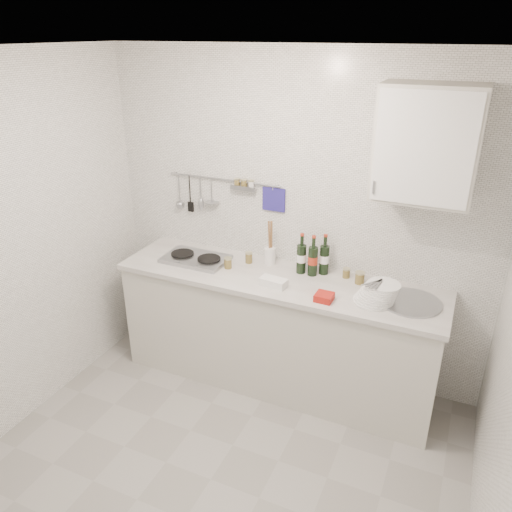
{
  "coord_description": "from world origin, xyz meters",
  "views": [
    {
      "loc": [
        1.19,
        -1.96,
        2.58
      ],
      "look_at": [
        -0.09,
        0.9,
        1.16
      ],
      "focal_mm": 35.0,
      "sensor_mm": 36.0,
      "label": 1
    }
  ],
  "objects": [
    {
      "name": "wall_rail",
      "position": [
        -0.6,
        1.37,
        1.43
      ],
      "size": [
        0.98,
        0.09,
        0.34
      ],
      "color": "#93969B",
      "rests_on": "back_wall"
    },
    {
      "name": "utensil_crock",
      "position": [
        -0.15,
        1.29,
        1.01
      ],
      "size": [
        0.09,
        0.09,
        0.36
      ],
      "rotation": [
        0.0,
        0.0,
        0.34
      ],
      "color": "white",
      "rests_on": "counter"
    },
    {
      "name": "jar_a",
      "position": [
        -0.3,
        1.23,
        0.96
      ],
      "size": [
        0.06,
        0.06,
        0.09
      ],
      "rotation": [
        0.0,
        0.0,
        0.22
      ],
      "color": "brown",
      "rests_on": "counter"
    },
    {
      "name": "back_wall",
      "position": [
        0.0,
        1.4,
        1.25
      ],
      "size": [
        3.0,
        0.02,
        2.5
      ],
      "primitive_type": "cube",
      "color": "silver",
      "rests_on": "floor"
    },
    {
      "name": "wine_bottles",
      "position": [
        0.21,
        1.26,
        1.07
      ],
      "size": [
        0.23,
        0.13,
        0.31
      ],
      "rotation": [
        0.0,
        0.0,
        0.32
      ],
      "color": "black",
      "rests_on": "counter"
    },
    {
      "name": "counter",
      "position": [
        0.01,
        1.1,
        0.43
      ],
      "size": [
        2.44,
        0.64,
        0.96
      ],
      "color": "#BCB9AD",
      "rests_on": "floor"
    },
    {
      "name": "plate_stack_sink",
      "position": [
        0.74,
        1.04,
        0.98
      ],
      "size": [
        0.3,
        0.28,
        0.14
      ],
      "rotation": [
        0.0,
        0.0,
        -0.39
      ],
      "color": "white",
      "rests_on": "counter"
    },
    {
      "name": "jar_c",
      "position": [
        0.57,
        1.24,
        0.96
      ],
      "size": [
        0.07,
        0.07,
        0.09
      ],
      "rotation": [
        0.0,
        0.0,
        -0.2
      ],
      "color": "brown",
      "rests_on": "counter"
    },
    {
      "name": "floor",
      "position": [
        0.0,
        0.0,
        0.0
      ],
      "size": [
        3.0,
        3.0,
        0.0
      ],
      "primitive_type": "plane",
      "color": "gray",
      "rests_on": "ground"
    },
    {
      "name": "jar_b",
      "position": [
        0.46,
        1.3,
        0.96
      ],
      "size": [
        0.06,
        0.06,
        0.07
      ],
      "rotation": [
        0.0,
        0.0,
        -0.18
      ],
      "color": "brown",
      "rests_on": "counter"
    },
    {
      "name": "wall_cabinet",
      "position": [
        0.9,
        1.22,
        1.95
      ],
      "size": [
        0.6,
        0.38,
        0.7
      ],
      "color": "#BCB9AD",
      "rests_on": "back_wall"
    },
    {
      "name": "ceiling",
      "position": [
        0.0,
        0.0,
        2.5
      ],
      "size": [
        3.0,
        3.0,
        0.0
      ],
      "primitive_type": "plane",
      "rotation": [
        3.14,
        0.0,
        0.0
      ],
      "color": "silver",
      "rests_on": "back_wall"
    },
    {
      "name": "plate_stack_hob",
      "position": [
        -0.82,
        1.09,
        0.93
      ],
      "size": [
        0.28,
        0.28,
        0.03
      ],
      "rotation": [
        0.0,
        0.0,
        0.39
      ],
      "color": "#5075B7",
      "rests_on": "counter"
    },
    {
      "name": "jar_d",
      "position": [
        -0.41,
        1.08,
        0.96
      ],
      "size": [
        0.06,
        0.06,
        0.09
      ],
      "rotation": [
        0.0,
        0.0,
        -0.42
      ],
      "color": "brown",
      "rests_on": "counter"
    },
    {
      "name": "strawberry_punnet",
      "position": [
        0.41,
        0.9,
        0.94
      ],
      "size": [
        0.12,
        0.12,
        0.05
      ],
      "primitive_type": "cube",
      "rotation": [
        0.0,
        0.0,
        -0.02
      ],
      "color": "red",
      "rests_on": "counter"
    },
    {
      "name": "butter_dish",
      "position": [
        0.02,
        0.96,
        0.95
      ],
      "size": [
        0.2,
        0.12,
        0.06
      ],
      "primitive_type": "cube",
      "rotation": [
        0.0,
        0.0,
        -0.12
      ],
      "color": "white",
      "rests_on": "counter"
    }
  ]
}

